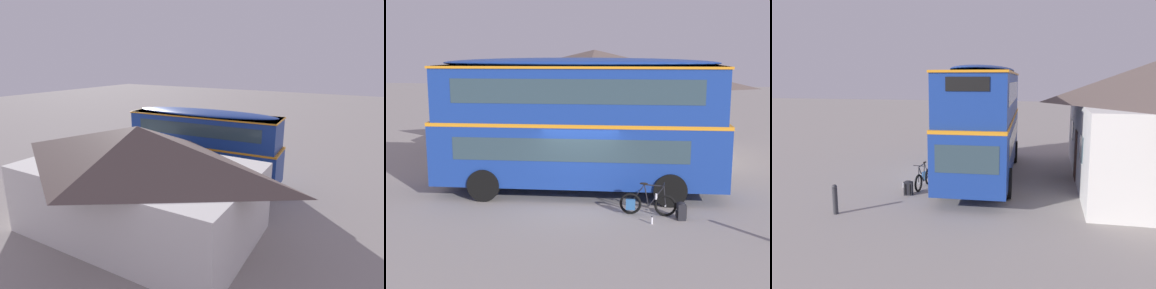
# 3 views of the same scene
# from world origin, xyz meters

# --- Properties ---
(ground_plane) EXTENTS (120.00, 120.00, 0.00)m
(ground_plane) POSITION_xyz_m (0.00, 0.00, 0.00)
(ground_plane) COLOR gray
(double_decker_bus) EXTENTS (10.19, 3.15, 4.79)m
(double_decker_bus) POSITION_xyz_m (-0.26, 1.30, 2.64)
(double_decker_bus) COLOR black
(double_decker_bus) RESTS_ON ground
(touring_bicycle) EXTENTS (1.75, 0.46, 1.03)m
(touring_bicycle) POSITION_xyz_m (2.16, -0.71, 0.37)
(touring_bicycle) COLOR black
(touring_bicycle) RESTS_ON ground
(backpack_on_ground) EXTENTS (0.33, 0.35, 0.54)m
(backpack_on_ground) POSITION_xyz_m (3.23, -0.94, 0.28)
(backpack_on_ground) COLOR black
(backpack_on_ground) RESTS_ON ground
(water_bottle_clear_plastic) EXTENTS (0.06, 0.06, 0.23)m
(water_bottle_clear_plastic) POSITION_xyz_m (2.37, -1.48, 0.11)
(water_bottle_clear_plastic) COLOR silver
(water_bottle_clear_plastic) RESTS_ON ground
(kerb_bollard) EXTENTS (0.16, 0.16, 0.97)m
(kerb_bollard) POSITION_xyz_m (5.71, -2.44, 0.50)
(kerb_bollard) COLOR #333338
(kerb_bollard) RESTS_ON ground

